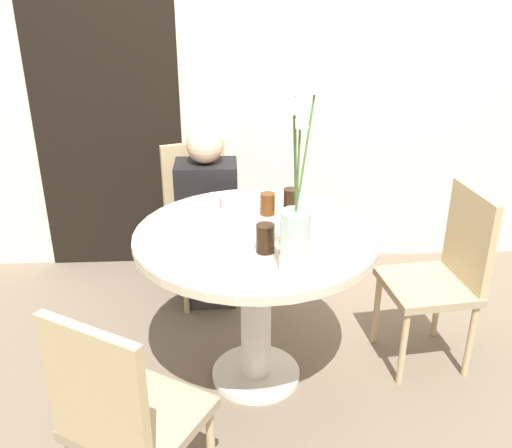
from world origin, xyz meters
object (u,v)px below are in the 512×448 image
object	(u,v)px
chair_left_flank	(200,212)
birthday_cake	(221,219)
drink_glass_2	(291,202)
person_guest	(208,224)
chair_near_front	(445,269)
side_plate	(300,248)
drink_glass_0	(268,204)
chair_right_flank	(123,414)
flower_vase	(296,220)
drink_glass_1	(265,238)

from	to	relation	value
chair_left_flank	birthday_cake	world-z (taller)	birthday_cake
drink_glass_2	person_guest	bearing A→B (deg)	126.87
chair_near_front	side_plate	distance (m)	0.84
birthday_cake	drink_glass_0	bearing A→B (deg)	37.35
chair_left_flank	drink_glass_0	distance (m)	0.83
chair_near_front	birthday_cake	world-z (taller)	birthday_cake
chair_left_flank	drink_glass_2	size ratio (longest dim) A/B	7.00
chair_right_flank	chair_near_front	distance (m)	1.66
birthday_cake	flower_vase	world-z (taller)	flower_vase
chair_right_flank	drink_glass_2	world-z (taller)	drink_glass_2
person_guest	drink_glass_0	bearing A→B (deg)	-60.23
birthday_cake	drink_glass_2	bearing A→B (deg)	24.66
birthday_cake	drink_glass_1	distance (m)	0.28
chair_right_flank	person_guest	bearing A→B (deg)	-67.87
drink_glass_1	chair_left_flank	bearing A→B (deg)	106.50
chair_near_front	person_guest	bearing A→B (deg)	-124.93
drink_glass_1	chair_near_front	bearing A→B (deg)	18.45
birthday_cake	drink_glass_0	distance (m)	0.27
side_plate	drink_glass_1	world-z (taller)	drink_glass_1
chair_near_front	drink_glass_1	distance (m)	0.99
chair_right_flank	drink_glass_0	world-z (taller)	chair_right_flank
drink_glass_2	birthday_cake	bearing A→B (deg)	-155.34
flower_vase	person_guest	size ratio (longest dim) A/B	0.69
chair_near_front	side_plate	size ratio (longest dim) A/B	5.34
chair_near_front	side_plate	world-z (taller)	chair_near_front
chair_right_flank	side_plate	bearing A→B (deg)	-105.29
person_guest	side_plate	bearing A→B (deg)	-65.37
chair_left_flank	drink_glass_2	xyz separation A→B (m)	(0.46, -0.69, 0.34)
chair_right_flank	person_guest	world-z (taller)	person_guest
chair_near_front	flower_vase	xyz separation A→B (m)	(-0.79, -0.48, 0.49)
chair_right_flank	chair_left_flank	bearing A→B (deg)	-65.38
birthday_cake	drink_glass_0	world-z (taller)	birthday_cake
person_guest	chair_near_front	bearing A→B (deg)	-28.03
chair_right_flank	flower_vase	bearing A→B (deg)	-113.76
flower_vase	birthday_cake	bearing A→B (deg)	124.61
birthday_cake	drink_glass_1	bearing A→B (deg)	-51.00
drink_glass_0	side_plate	bearing A→B (deg)	-73.48
chair_near_front	drink_glass_0	bearing A→B (deg)	-102.75
chair_left_flank	drink_glass_1	bearing A→B (deg)	-91.61
chair_right_flank	drink_glass_1	bearing A→B (deg)	-98.76
chair_left_flank	drink_glass_1	size ratio (longest dim) A/B	7.58
side_plate	person_guest	distance (m)	1.02
chair_near_front	chair_right_flank	bearing A→B (deg)	-64.01
chair_right_flank	drink_glass_1	xyz separation A→B (m)	(0.50, 0.60, 0.33)
chair_right_flank	side_plate	size ratio (longest dim) A/B	5.34
flower_vase	drink_glass_0	xyz separation A→B (m)	(-0.06, 0.56, -0.16)
chair_left_flank	drink_glass_2	distance (m)	0.90
drink_glass_1	drink_glass_2	size ratio (longest dim) A/B	0.92
chair_right_flank	drink_glass_0	size ratio (longest dim) A/B	8.73
drink_glass_1	chair_right_flank	bearing A→B (deg)	-129.89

